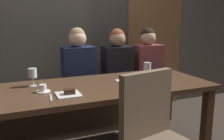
# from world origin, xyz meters

# --- Properties ---
(back_wall_tiled) EXTENTS (6.00, 0.12, 3.00)m
(back_wall_tiled) POSITION_xyz_m (0.00, 1.22, 1.50)
(back_wall_tiled) COLOR #4C4944
(back_wall_tiled) RESTS_ON ground
(arched_door) EXTENTS (0.90, 0.05, 2.55)m
(arched_door) POSITION_xyz_m (1.35, 1.15, 1.36)
(arched_door) COLOR brown
(arched_door) RESTS_ON ground
(dining_table) EXTENTS (2.20, 0.84, 0.74)m
(dining_table) POSITION_xyz_m (0.00, 0.00, 0.65)
(dining_table) COLOR #412B1C
(dining_table) RESTS_ON ground
(banquette_bench) EXTENTS (2.50, 0.44, 0.45)m
(banquette_bench) POSITION_xyz_m (0.00, 0.70, 0.23)
(banquette_bench) COLOR #4A3C2E
(banquette_bench) RESTS_ON ground
(chair_near_side) EXTENTS (0.52, 0.52, 0.98)m
(chair_near_side) POSITION_xyz_m (0.21, -0.72, 0.56)
(chair_near_side) COLOR #4C3321
(chair_near_side) RESTS_ON ground
(diner_bearded) EXTENTS (0.36, 0.24, 0.79)m
(diner_bearded) POSITION_xyz_m (0.03, 0.67, 0.83)
(diner_bearded) COLOR #192342
(diner_bearded) RESTS_ON banquette_bench
(diner_far_end) EXTENTS (0.36, 0.24, 0.77)m
(diner_far_end) POSITION_xyz_m (0.54, 0.71, 0.81)
(diner_far_end) COLOR black
(diner_far_end) RESTS_ON banquette_bench
(diner_near_end) EXTENTS (0.36, 0.24, 0.78)m
(diner_near_end) POSITION_xyz_m (0.98, 0.71, 0.82)
(diner_near_end) COLOR brown
(diner_near_end) RESTS_ON banquette_bench
(wine_glass_end_right) EXTENTS (0.08, 0.08, 0.16)m
(wine_glass_end_right) POSITION_xyz_m (-0.51, 0.20, 0.85)
(wine_glass_end_right) COLOR silver
(wine_glass_end_right) RESTS_ON dining_table
(wine_glass_far_left) EXTENTS (0.08, 0.08, 0.16)m
(wine_glass_far_left) POSITION_xyz_m (0.60, 0.07, 0.85)
(wine_glass_far_left) COLOR silver
(wine_glass_far_left) RESTS_ON dining_table
(espresso_cup) EXTENTS (0.12, 0.12, 0.06)m
(espresso_cup) POSITION_xyz_m (-0.45, -0.02, 0.77)
(espresso_cup) COLOR white
(espresso_cup) RESTS_ON dining_table
(dessert_plate) EXTENTS (0.19, 0.19, 0.05)m
(dessert_plate) POSITION_xyz_m (-0.27, -0.19, 0.75)
(dessert_plate) COLOR white
(dessert_plate) RESTS_ON dining_table
(fork_on_table) EXTENTS (0.03, 0.17, 0.01)m
(fork_on_table) POSITION_xyz_m (-0.42, -0.21, 0.74)
(fork_on_table) COLOR silver
(fork_on_table) RESTS_ON dining_table
(folded_napkin) EXTENTS (0.12, 0.12, 0.01)m
(folded_napkin) POSITION_xyz_m (0.31, 0.06, 0.74)
(folded_napkin) COLOR silver
(folded_napkin) RESTS_ON dining_table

